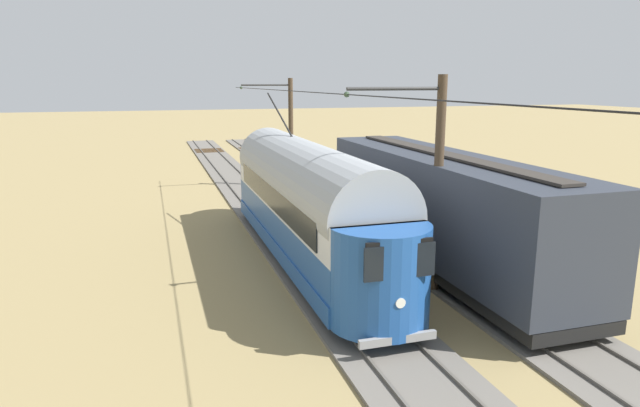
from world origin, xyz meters
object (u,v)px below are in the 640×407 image
Objects in this scene: vintage_streetcar at (306,200)px; switch_stand at (325,170)px; catenary_pole_mid_near at (435,182)px; catenary_pole_foreground at (289,131)px; boxcar_adjacent at (440,206)px.

vintage_streetcar reaches higher than switch_stand.
vintage_streetcar is 5.14m from catenary_pole_mid_near.
catenary_pole_foreground is 5.32× the size of switch_stand.
vintage_streetcar is at bearing 70.01° from switch_stand.
catenary_pole_mid_near is (0.00, 17.84, 0.00)m from catenary_pole_foreground.
boxcar_adjacent is 2.82m from catenary_pole_mid_near.
catenary_pole_foreground is at bearing -84.93° from boxcar_adjacent.
catenary_pole_mid_near is (1.40, 2.08, 1.29)m from boxcar_adjacent.
catenary_pole_foreground reaches higher than switch_stand.
switch_stand is at bearing -94.84° from boxcar_adjacent.
catenary_pole_mid_near is (-2.81, 4.12, 1.21)m from vintage_streetcar.
catenary_pole_mid_near is at bearing 90.00° from catenary_pole_foreground.
catenary_pole_mid_near reaches higher than vintage_streetcar.
vintage_streetcar is 12.76× the size of switch_stand.
catenary_pole_foreground is at bearing -101.59° from vintage_streetcar.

